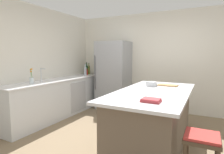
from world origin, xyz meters
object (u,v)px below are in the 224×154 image
Objects in this scene: refrigerator at (114,75)px; bar_stool at (202,145)px; wine_bottle at (87,70)px; hot_sauce_bottle at (87,72)px; cookbook_stack at (151,100)px; sink_faucet at (41,74)px; soda_bottle at (85,71)px; olive_oil_bottle at (89,70)px; kitchen_island at (153,118)px; cutting_board at (168,85)px; mixing_bowl at (151,84)px; flower_vase at (31,79)px.

refrigerator is 3.43m from bar_stool.
hot_sauce_bottle is (0.08, -0.10, -0.07)m from wine_bottle.
hot_sauce_bottle is at bearing 137.60° from cookbook_stack.
soda_bottle is at bearing 87.49° from sink_faucet.
refrigerator is at bearing 3.24° from hot_sauce_bottle.
sink_faucet reaches higher than hot_sauce_bottle.
refrigerator is at bearing 125.65° from cookbook_stack.
sink_faucet is 0.90× the size of olive_oil_bottle.
sink_faucet is 1.56m from soda_bottle.
wine_bottle reaches higher than cookbook_stack.
kitchen_island is 9.37× the size of cookbook_stack.
cutting_board is (2.52, -0.91, -0.12)m from soda_bottle.
soda_bottle is at bearing 153.88° from mixing_bowl.
refrigerator is 0.95m from wine_bottle.
olive_oil_bottle reaches higher than bar_stool.
flower_vase reaches higher than hot_sauce_bottle.
wine_bottle is 1.78× the size of mixing_bowl.
refrigerator is 0.86m from hot_sauce_bottle.
hot_sauce_bottle is 0.52× the size of cutting_board.
kitchen_island is 11.45× the size of hot_sauce_bottle.
wine_bottle reaches higher than olive_oil_bottle.
refrigerator is 9.66× the size of hot_sauce_bottle.
kitchen_island is 1.19× the size of refrigerator.
mixing_bowl reaches higher than cutting_board.
flower_vase reaches higher than mixing_bowl.
soda_bottle is (0.07, 1.55, -0.03)m from sink_faucet.
sink_faucet is 1.28× the size of cookbook_stack.
hot_sauce_bottle reaches higher than cutting_board.
wine_bottle is at bearing 150.89° from mixing_bowl.
refrigerator is 5.52× the size of olive_oil_bottle.
wine_bottle is at bearing 137.25° from cookbook_stack.
soda_bottle is at bearing 138.70° from cookbook_stack.
refrigerator reaches higher than olive_oil_bottle.
wine_bottle is 3.64m from cookbook_stack.
wine_bottle is at bearing 114.02° from soda_bottle.
sink_faucet reaches higher than mixing_bowl.
hot_sauce_bottle is (0.06, 1.65, -0.08)m from sink_faucet.
cookbook_stack is at bearing -54.35° from refrigerator.
hot_sauce_bottle is at bearing 142.22° from bar_stool.
sink_faucet is 1.85m from olive_oil_bottle.
cookbook_stack is 1.36m from cutting_board.
soda_bottle reaches higher than sink_faucet.
mixing_bowl reaches higher than cookbook_stack.
cutting_board is at bearing -19.80° from soda_bottle.
bar_stool is 2.15× the size of sink_faucet.
soda_bottle is 1.64× the size of mixing_bowl.
sink_faucet is 1.75m from wine_bottle.
refrigerator reaches higher than bar_stool.
olive_oil_bottle is 1.66× the size of mixing_bowl.
soda_bottle is at bearing 143.26° from bar_stool.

